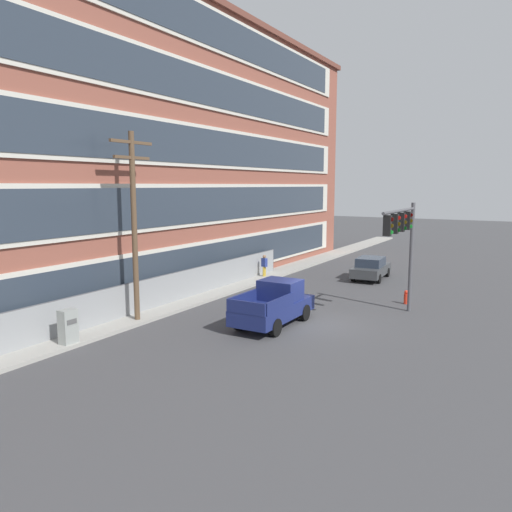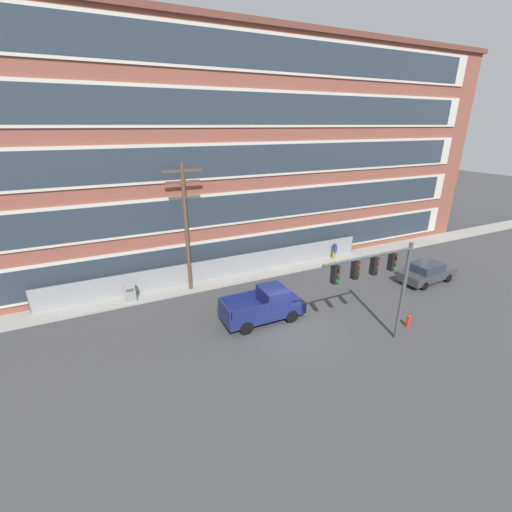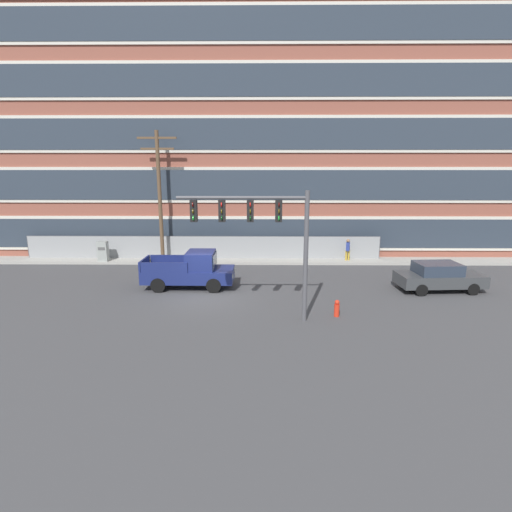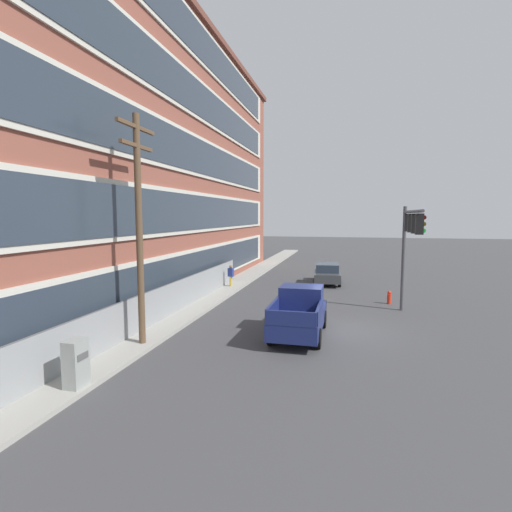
# 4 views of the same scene
# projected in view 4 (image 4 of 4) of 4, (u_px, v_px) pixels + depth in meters

# --- Properties ---
(ground_plane) EXTENTS (160.00, 160.00, 0.00)m
(ground_plane) POSITION_uv_depth(u_px,v_px,m) (339.00, 330.00, 18.16)
(ground_plane) COLOR #424244
(sidewalk_building_side) EXTENTS (80.00, 1.96, 0.16)m
(sidewalk_building_side) POSITION_uv_depth(u_px,v_px,m) (176.00, 318.00, 19.98)
(sidewalk_building_side) COLOR #9E9B93
(sidewalk_building_side) RESTS_ON ground
(brick_mill_building) EXTENTS (55.02, 9.10, 17.81)m
(brick_mill_building) POSITION_uv_depth(u_px,v_px,m) (47.00, 134.00, 18.25)
(brick_mill_building) COLOR brown
(brick_mill_building) RESTS_ON ground
(chain_link_fence) EXTENTS (25.61, 0.06, 1.79)m
(chain_link_fence) POSITION_uv_depth(u_px,v_px,m) (154.00, 308.00, 18.65)
(chain_link_fence) COLOR gray
(chain_link_fence) RESTS_ON ground
(traffic_signal_mast) EXTENTS (5.53, 0.43, 5.69)m
(traffic_signal_mast) POSITION_uv_depth(u_px,v_px,m) (410.00, 235.00, 19.70)
(traffic_signal_mast) COLOR #4C4C51
(traffic_signal_mast) RESTS_ON ground
(pickup_truck_navy) EXTENTS (5.08, 2.14, 2.07)m
(pickup_truck_navy) POSITION_uv_depth(u_px,v_px,m) (300.00, 313.00, 17.37)
(pickup_truck_navy) COLOR navy
(pickup_truck_navy) RESTS_ON ground
(sedan_dark_grey) EXTENTS (4.64, 2.20, 1.56)m
(sedan_dark_grey) POSITION_uv_depth(u_px,v_px,m) (327.00, 273.00, 30.50)
(sedan_dark_grey) COLOR #383A3D
(sedan_dark_grey) RESTS_ON ground
(utility_pole_near_corner) EXTENTS (2.63, 0.26, 9.03)m
(utility_pole_near_corner) POSITION_uv_depth(u_px,v_px,m) (139.00, 220.00, 15.39)
(utility_pole_near_corner) COLOR brown
(utility_pole_near_corner) RESTS_ON ground
(electrical_cabinet) EXTENTS (0.68, 0.50, 1.58)m
(electrical_cabinet) POSITION_uv_depth(u_px,v_px,m) (76.00, 366.00, 11.75)
(electrical_cabinet) COLOR #939993
(electrical_cabinet) RESTS_ON ground
(pedestrian_near_cabinet) EXTENTS (0.34, 0.45, 1.69)m
(pedestrian_near_cabinet) POSITION_uv_depth(u_px,v_px,m) (231.00, 275.00, 28.54)
(pedestrian_near_cabinet) COLOR #B7932D
(pedestrian_near_cabinet) RESTS_ON ground
(fire_hydrant) EXTENTS (0.24, 0.24, 0.78)m
(fire_hydrant) POSITION_uv_depth(u_px,v_px,m) (389.00, 297.00, 23.55)
(fire_hydrant) COLOR red
(fire_hydrant) RESTS_ON ground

